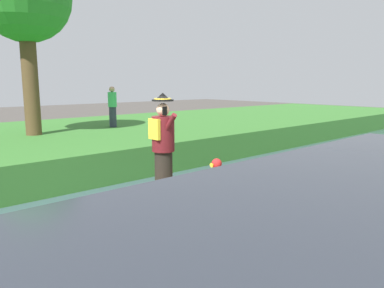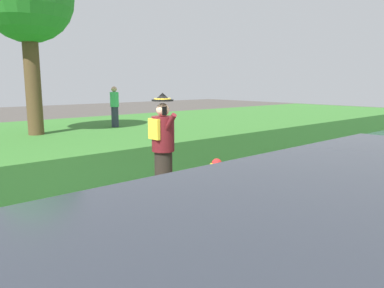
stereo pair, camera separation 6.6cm
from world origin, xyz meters
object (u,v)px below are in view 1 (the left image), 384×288
at_px(boat, 168,212).
at_px(person_bystander, 113,107).
at_px(person_pirate, 163,145).
at_px(parrot_plush, 218,175).

height_order(boat, person_bystander, person_bystander).
distance_m(boat, person_pirate, 1.24).
relative_size(person_pirate, person_bystander, 1.16).
relative_size(person_pirate, parrot_plush, 3.25).
xyz_separation_m(boat, parrot_plush, (0.18, 1.09, 0.55)).
bearing_deg(person_bystander, parrot_plush, -15.84).
bearing_deg(person_pirate, boat, 49.51).
xyz_separation_m(parrot_plush, person_bystander, (-8.06, 2.29, 0.84)).
bearing_deg(parrot_plush, person_pirate, -101.95).
xyz_separation_m(person_pirate, parrot_plush, (0.24, 1.14, -0.68)).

